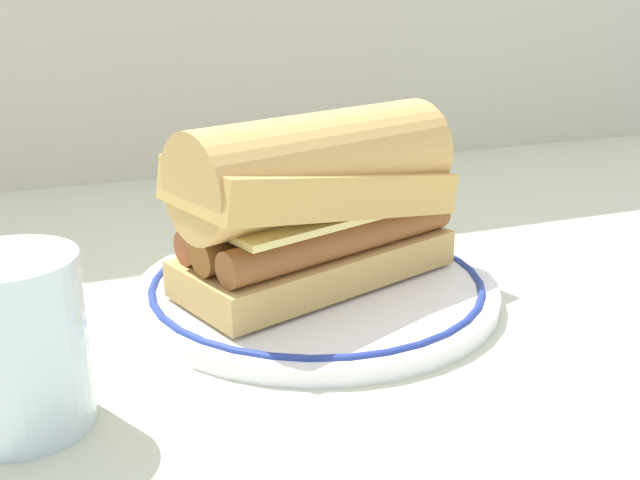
{
  "coord_description": "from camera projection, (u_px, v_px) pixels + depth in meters",
  "views": [
    {
      "loc": [
        -0.18,
        -0.49,
        0.23
      ],
      "look_at": [
        0.0,
        -0.0,
        0.04
      ],
      "focal_mm": 42.08,
      "sensor_mm": 36.0,
      "label": 1
    }
  ],
  "objects": [
    {
      "name": "ground_plane",
      "position": [
        317.0,
        296.0,
        0.56
      ],
      "size": [
        1.5,
        1.5,
        0.0
      ],
      "primitive_type": "plane",
      "color": "beige"
    },
    {
      "name": "plate",
      "position": [
        320.0,
        287.0,
        0.56
      ],
      "size": [
        0.27,
        0.27,
        0.01
      ],
      "color": "white",
      "rests_on": "ground_plane"
    },
    {
      "name": "salt_shaker",
      "position": [
        230.0,
        182.0,
        0.73
      ],
      "size": [
        0.03,
        0.03,
        0.08
      ],
      "color": "white",
      "rests_on": "ground_plane"
    },
    {
      "name": "drinking_glass",
      "position": [
        19.0,
        355.0,
        0.39
      ],
      "size": [
        0.07,
        0.07,
        0.1
      ],
      "color": "silver",
      "rests_on": "ground_plane"
    },
    {
      "name": "sausage_sandwich",
      "position": [
        320.0,
        198.0,
        0.54
      ],
      "size": [
        0.23,
        0.15,
        0.12
      ],
      "rotation": [
        0.0,
        0.0,
        0.33
      ],
      "color": "tan",
      "rests_on": "plate"
    }
  ]
}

